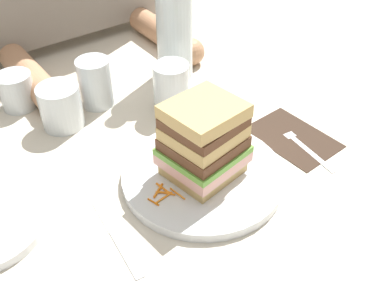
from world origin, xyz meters
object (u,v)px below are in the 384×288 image
Objects in this scene: empty_tumbler_2 at (95,83)px; knife at (114,231)px; water_bottle at (174,13)px; empty_tumbler_1 at (17,91)px; empty_tumbler_0 at (61,107)px; sandwich at (203,141)px; main_plate at (203,175)px; napkin_dark at (293,137)px; fork at (301,143)px; juice_glass at (171,91)px.

knife is at bearing -113.81° from empty_tumbler_2.
empty_tumbler_1 is (-0.33, 0.09, -0.11)m from water_bottle.
empty_tumbler_0 is 0.12m from empty_tumbler_1.
main_plate is at bearing -175.90° from sandwich.
sandwich reaches higher than main_plate.
main_plate is at bearing 3.66° from knife.
water_bottle reaches higher than main_plate.
napkin_dark is 1.61× the size of empty_tumbler_2.
napkin_dark and knife have the same top height.
knife is (-0.38, 0.00, 0.00)m from napkin_dark.
empty_tumbler_1 is at bearing 88.79° from knife.
sandwich is 1.85× the size of empty_tumbler_1.
main_plate is 1.62× the size of fork.
main_plate reaches higher than napkin_dark.
empty_tumbler_2 reaches higher than empty_tumbler_1.
water_bottle is (-0.04, 0.34, 0.14)m from fork.
sandwich is at bearing -117.41° from water_bottle.
empty_tumbler_2 is (-0.04, 0.31, 0.04)m from main_plate.
sandwich is 0.19m from knife.
fork is 0.42m from empty_tumbler_2.
sandwich is at bearing -66.55° from empty_tumbler_0.
water_bottle reaches higher than napkin_dark.
napkin_dark is (0.20, -0.01, -0.01)m from main_plate.
sandwich is at bearing 3.66° from knife.
fork reaches higher than knife.
empty_tumbler_0 is (-0.32, 0.29, 0.04)m from napkin_dark.
fork is 0.38m from knife.
sandwich is at bearing 170.15° from fork.
juice_glass is 1.19× the size of empty_tumbler_0.
juice_glass is (0.08, 0.20, -0.04)m from sandwich.
empty_tumbler_0 is 0.09m from empty_tumbler_2.
fork is at bearing -44.45° from empty_tumbler_0.
juice_glass is 1.01× the size of empty_tumbler_2.
fork is 2.27× the size of empty_tumbler_1.
juice_glass is at bearing -22.21° from empty_tumbler_0.
empty_tumbler_0 is at bearing 113.41° from main_plate.
water_bottle is (0.33, 0.32, 0.14)m from knife.
empty_tumbler_0 is at bearing 79.58° from knife.
empty_tumbler_2 is (0.09, 0.03, 0.01)m from empty_tumbler_0.
empty_tumbler_1 is 0.16m from empty_tumbler_2.
napkin_dark is 0.25m from juice_glass.
empty_tumbler_2 is at bearing 16.69° from empty_tumbler_0.
main_plate is 1.35× the size of knife.
empty_tumbler_0 is 1.15× the size of empty_tumbler_1.
empty_tumbler_1 is at bearing 113.05° from sandwich.
juice_glass is at bearing 69.23° from main_plate.
empty_tumbler_2 is at bearing 96.55° from sandwich.
water_bottle is at bearing 97.88° from napkin_dark.
fork is (0.20, -0.03, -0.08)m from sandwich.
juice_glass is at bearing -43.85° from empty_tumbler_2.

